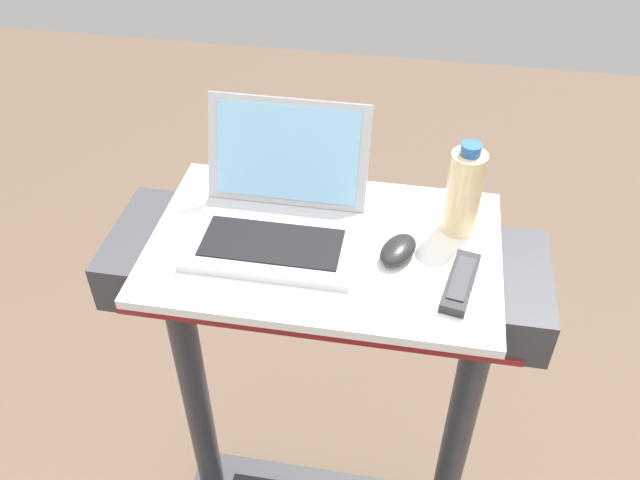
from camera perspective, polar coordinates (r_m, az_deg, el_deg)
name	(u,v)px	position (r m, az deg, el deg)	size (l,w,h in m)	color
desk_board	(324,247)	(1.36, 0.36, -0.56)	(0.70, 0.45, 0.02)	white
laptop	(278,211)	(1.36, -3.52, 2.42)	(0.33, 0.30, 0.23)	#B7B7BC
computer_mouse	(398,250)	(1.32, 6.59, -0.83)	(0.06, 0.10, 0.03)	black
water_bottle	(464,192)	(1.36, 12.01, 4.01)	(0.07, 0.07, 0.20)	beige
tv_remote	(461,282)	(1.28, 11.76, -3.50)	(0.08, 0.17, 0.02)	#232326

